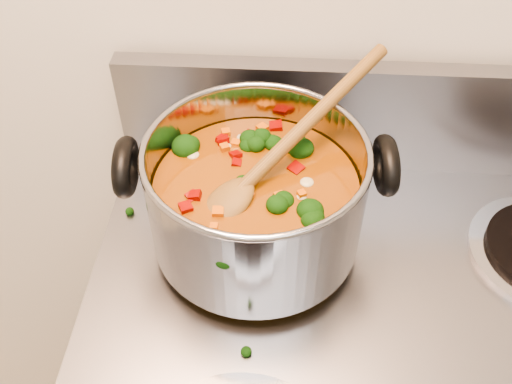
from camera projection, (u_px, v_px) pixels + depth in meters
The scene contains 3 objects.
stockpot at pixel (256, 197), 0.66m from camera, with size 0.31×0.25×0.15m.
wooden_spoon at pixel (269, 161), 0.64m from camera, with size 0.23×0.24×0.11m.
cooktop_crumbs at pixel (339, 183), 0.79m from camera, with size 0.36×0.10×0.01m.
Camera 1 is at (-0.23, 0.85, 1.48)m, focal length 40.00 mm.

